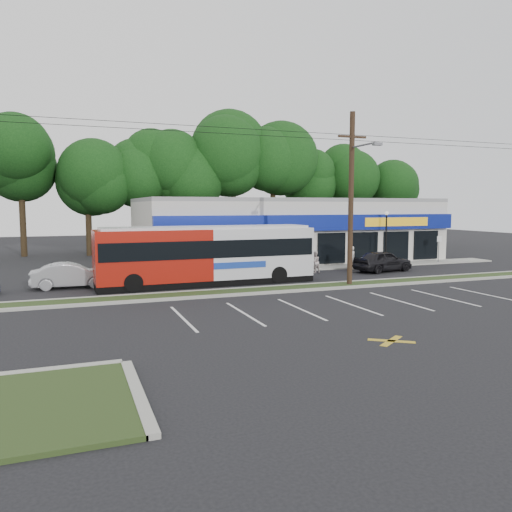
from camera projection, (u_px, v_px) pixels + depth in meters
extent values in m
plane|color=black|center=(311.00, 292.00, 27.28)|extent=(120.00, 120.00, 0.00)
cube|color=#283917|center=(303.00, 288.00, 28.20)|extent=(40.00, 1.60, 0.12)
cube|color=#9E9E93|center=(310.00, 290.00, 27.41)|extent=(40.00, 0.25, 0.14)
cube|color=#9E9E93|center=(297.00, 285.00, 28.99)|extent=(40.00, 0.25, 0.14)
cube|color=#9E9E93|center=(316.00, 268.00, 37.41)|extent=(32.00, 2.20, 0.10)
cube|color=beige|center=(285.00, 231.00, 43.85)|extent=(25.00, 12.00, 5.00)
cube|color=navy|center=(318.00, 223.00, 37.95)|extent=(25.00, 0.50, 1.20)
cube|color=black|center=(317.00, 249.00, 38.32)|extent=(24.00, 0.12, 2.40)
cube|color=gold|center=(397.00, 222.00, 40.16)|extent=(6.00, 0.06, 0.70)
cube|color=gray|center=(285.00, 200.00, 43.59)|extent=(25.00, 12.00, 0.30)
cylinder|color=black|center=(351.00, 200.00, 28.76)|extent=(0.30, 0.30, 10.00)
cube|color=black|center=(352.00, 137.00, 28.40)|extent=(1.80, 0.12, 0.12)
cylinder|color=#59595E|center=(364.00, 145.00, 27.35)|extent=(0.10, 2.40, 0.10)
cube|color=#59595E|center=(377.00, 144.00, 26.15)|extent=(0.50, 0.25, 0.15)
cylinder|color=black|center=(305.00, 132.00, 27.34)|extent=(50.00, 0.02, 0.02)
cylinder|color=black|center=(305.00, 138.00, 27.37)|extent=(50.00, 0.02, 0.02)
cylinder|color=black|center=(386.00, 240.00, 39.13)|extent=(0.12, 0.12, 4.00)
sphere|color=silver|center=(387.00, 213.00, 38.93)|extent=(0.30, 0.30, 0.30)
cylinder|color=#59595E|center=(439.00, 250.00, 40.80)|extent=(0.06, 0.06, 2.20)
cube|color=white|center=(439.00, 239.00, 40.66)|extent=(0.45, 0.04, 0.45)
cylinder|color=black|center=(25.00, 226.00, 45.57)|extent=(0.56, 0.56, 5.72)
sphere|color=black|center=(22.00, 164.00, 45.01)|extent=(6.76, 6.76, 6.76)
cylinder|color=black|center=(83.00, 225.00, 47.33)|extent=(0.56, 0.56, 5.72)
sphere|color=black|center=(81.00, 166.00, 46.77)|extent=(6.76, 6.76, 6.76)
cylinder|color=black|center=(137.00, 224.00, 49.08)|extent=(0.56, 0.56, 5.72)
sphere|color=black|center=(135.00, 167.00, 48.53)|extent=(6.76, 6.76, 6.76)
cylinder|color=black|center=(187.00, 224.00, 50.84)|extent=(0.56, 0.56, 5.72)
sphere|color=black|center=(186.00, 168.00, 50.28)|extent=(6.76, 6.76, 6.76)
cylinder|color=black|center=(233.00, 223.00, 52.60)|extent=(0.56, 0.56, 5.72)
sphere|color=black|center=(233.00, 170.00, 52.04)|extent=(6.76, 6.76, 6.76)
cylinder|color=black|center=(277.00, 223.00, 54.36)|extent=(0.56, 0.56, 5.72)
sphere|color=black|center=(277.00, 171.00, 53.80)|extent=(6.76, 6.76, 6.76)
cylinder|color=black|center=(318.00, 222.00, 56.11)|extent=(0.56, 0.56, 5.72)
sphere|color=black|center=(318.00, 172.00, 55.56)|extent=(6.76, 6.76, 6.76)
cylinder|color=black|center=(356.00, 222.00, 57.87)|extent=(0.56, 0.56, 5.72)
sphere|color=black|center=(357.00, 173.00, 57.31)|extent=(6.76, 6.76, 6.76)
cylinder|color=black|center=(392.00, 221.00, 59.63)|extent=(0.56, 0.56, 5.72)
sphere|color=black|center=(393.00, 174.00, 59.07)|extent=(6.76, 6.76, 6.76)
cube|color=#99150B|center=(153.00, 255.00, 28.45)|extent=(6.49, 2.81, 2.95)
cube|color=silver|center=(257.00, 252.00, 30.84)|extent=(6.49, 2.81, 2.95)
cube|color=black|center=(207.00, 281.00, 29.81)|extent=(12.93, 2.88, 0.38)
cube|color=black|center=(207.00, 248.00, 29.61)|extent=(12.68, 2.99, 1.02)
cube|color=black|center=(304.00, 247.00, 32.02)|extent=(0.11, 2.28, 1.50)
cube|color=#193899|center=(240.00, 265.00, 29.05)|extent=(3.22, 0.09, 0.38)
cube|color=silver|center=(207.00, 228.00, 29.49)|extent=(12.29, 2.66, 0.19)
cylinder|color=black|center=(133.00, 283.00, 26.98)|extent=(1.04, 0.32, 1.03)
cylinder|color=black|center=(127.00, 277.00, 29.24)|extent=(1.04, 0.32, 1.03)
cylinder|color=black|center=(279.00, 275.00, 30.17)|extent=(1.04, 0.32, 1.03)
cylinder|color=black|center=(263.00, 270.00, 32.43)|extent=(1.04, 0.32, 1.03)
imported|color=black|center=(383.00, 261.00, 35.54)|extent=(4.77, 2.58, 1.54)
imported|color=#97999E|center=(71.00, 275.00, 28.41)|extent=(4.39, 1.54, 1.44)
imported|color=silver|center=(351.00, 258.00, 36.45)|extent=(0.68, 0.49, 1.74)
imported|color=beige|center=(315.00, 262.00, 34.89)|extent=(0.82, 0.69, 1.52)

